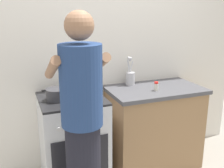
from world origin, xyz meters
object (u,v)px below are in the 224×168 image
object	(u,v)px
spice_bottle	(156,86)
utensil_crock	(130,76)
pot	(56,95)
mixing_bowl	(85,90)
person	(82,129)
stove_range	(73,141)

from	to	relation	value
spice_bottle	utensil_crock	bearing A→B (deg)	118.78
utensil_crock	spice_bottle	world-z (taller)	utensil_crock
pot	mixing_bowl	bearing A→B (deg)	11.97
pot	spice_bottle	size ratio (longest dim) A/B	2.80
pot	spice_bottle	world-z (taller)	pot
pot	mixing_bowl	distance (m)	0.29
person	stove_range	bearing A→B (deg)	84.79
mixing_bowl	spice_bottle	distance (m)	0.73
stove_range	spice_bottle	world-z (taller)	spice_bottle
spice_bottle	person	xyz separation A→B (m)	(-0.92, -0.53, -0.08)
stove_range	mixing_bowl	xyz separation A→B (m)	(0.14, 0.03, 0.50)
pot	spice_bottle	distance (m)	1.00
stove_range	mixing_bowl	world-z (taller)	mixing_bowl
spice_bottle	stove_range	bearing A→B (deg)	174.37
stove_range	utensil_crock	distance (m)	0.91
utensil_crock	person	xyz separation A→B (m)	(-0.76, -0.82, -0.13)
pot	utensil_crock	size ratio (longest dim) A/B	0.82
utensil_crock	mixing_bowl	bearing A→B (deg)	-162.86
stove_range	pot	bearing A→B (deg)	-168.97
mixing_bowl	person	bearing A→B (deg)	-106.80
mixing_bowl	utensil_crock	world-z (taller)	utensil_crock
stove_range	mixing_bowl	size ratio (longest dim) A/B	2.95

